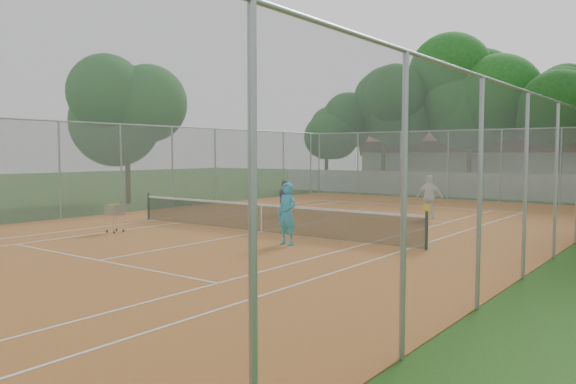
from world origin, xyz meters
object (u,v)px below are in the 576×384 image
Objects in this scene: tennis_net at (262,218)px; clubhouse at (481,159)px; player_near at (287,214)px; player_far_left at (285,198)px; ball_hopper at (115,217)px; player_far_right at (430,197)px.

clubhouse is at bearing 93.95° from tennis_net.
player_near is 7.88m from player_far_left.
player_far_left is 7.84m from ball_hopper.
player_far_left is at bearing 94.26° from ball_hopper.
player_far_right reaches higher than ball_hopper.
player_near is at bearing -35.36° from tennis_net.
player_far_right is at bearing 90.29° from player_near.
clubhouse reaches higher than player_far_right.
player_far_left reaches higher than ball_hopper.
tennis_net is 7.91× the size of player_far_left.
tennis_net is at bearing 53.49° from ball_hopper.
ball_hopper is at bearing -140.78° from tennis_net.
tennis_net is at bearing 139.90° from player_far_left.
clubhouse is 15.72× the size of ball_hopper.
player_far_left is at bearing 132.87° from player_near.
clubhouse is 10.93× the size of player_far_left.
player_far_left is 1.44× the size of ball_hopper.
player_far_left is 0.84× the size of player_far_right.
tennis_net is 0.72× the size of clubhouse.
tennis_net is at bearing -86.05° from clubhouse.
player_far_left is (-4.81, 6.25, -0.17)m from player_near.
player_near is 1.76× the size of ball_hopper.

